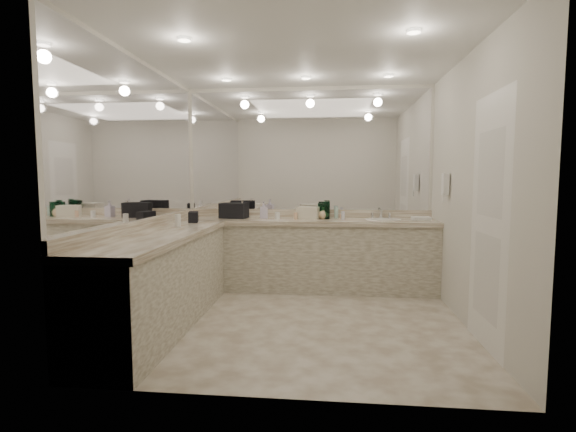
# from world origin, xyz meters

# --- Properties ---
(floor) EXTENTS (3.20, 3.20, 0.00)m
(floor) POSITION_xyz_m (0.00, 0.00, 0.00)
(floor) COLOR beige
(floor) RESTS_ON ground
(ceiling) EXTENTS (3.20, 3.20, 0.00)m
(ceiling) POSITION_xyz_m (0.00, 0.00, 2.60)
(ceiling) COLOR white
(ceiling) RESTS_ON floor
(wall_back) EXTENTS (3.20, 0.02, 2.60)m
(wall_back) POSITION_xyz_m (0.00, 1.50, 1.30)
(wall_back) COLOR beige
(wall_back) RESTS_ON floor
(wall_left) EXTENTS (0.02, 3.00, 2.60)m
(wall_left) POSITION_xyz_m (-1.60, 0.00, 1.30)
(wall_left) COLOR beige
(wall_left) RESTS_ON floor
(wall_right) EXTENTS (0.02, 3.00, 2.60)m
(wall_right) POSITION_xyz_m (1.60, 0.00, 1.30)
(wall_right) COLOR beige
(wall_right) RESTS_ON floor
(vanity_back_base) EXTENTS (3.20, 0.60, 0.84)m
(vanity_back_base) POSITION_xyz_m (0.00, 1.20, 0.42)
(vanity_back_base) COLOR beige
(vanity_back_base) RESTS_ON floor
(vanity_back_top) EXTENTS (3.20, 0.64, 0.06)m
(vanity_back_top) POSITION_xyz_m (0.00, 1.19, 0.87)
(vanity_back_top) COLOR beige
(vanity_back_top) RESTS_ON vanity_back_base
(vanity_left_base) EXTENTS (0.60, 2.40, 0.84)m
(vanity_left_base) POSITION_xyz_m (-1.30, -0.30, 0.42)
(vanity_left_base) COLOR beige
(vanity_left_base) RESTS_ON floor
(vanity_left_top) EXTENTS (0.64, 2.42, 0.06)m
(vanity_left_top) POSITION_xyz_m (-1.29, -0.30, 0.87)
(vanity_left_top) COLOR beige
(vanity_left_top) RESTS_ON vanity_left_base
(backsplash_back) EXTENTS (3.20, 0.04, 0.10)m
(backsplash_back) POSITION_xyz_m (0.00, 1.48, 0.95)
(backsplash_back) COLOR beige
(backsplash_back) RESTS_ON vanity_back_top
(backsplash_left) EXTENTS (0.04, 3.00, 0.10)m
(backsplash_left) POSITION_xyz_m (-1.58, 0.00, 0.95)
(backsplash_left) COLOR beige
(backsplash_left) RESTS_ON vanity_left_top
(mirror_back) EXTENTS (3.12, 0.01, 1.55)m
(mirror_back) POSITION_xyz_m (0.00, 1.49, 1.77)
(mirror_back) COLOR white
(mirror_back) RESTS_ON wall_back
(mirror_left) EXTENTS (0.01, 2.92, 1.55)m
(mirror_left) POSITION_xyz_m (-1.59, 0.00, 1.77)
(mirror_left) COLOR white
(mirror_left) RESTS_ON wall_left
(sink) EXTENTS (0.44, 0.44, 0.03)m
(sink) POSITION_xyz_m (0.95, 1.20, 0.90)
(sink) COLOR white
(sink) RESTS_ON vanity_back_top
(faucet) EXTENTS (0.24, 0.16, 0.14)m
(faucet) POSITION_xyz_m (0.95, 1.41, 0.97)
(faucet) COLOR silver
(faucet) RESTS_ON vanity_back_top
(wall_phone) EXTENTS (0.06, 0.10, 0.24)m
(wall_phone) POSITION_xyz_m (1.56, 0.70, 1.35)
(wall_phone) COLOR white
(wall_phone) RESTS_ON wall_right
(door) EXTENTS (0.02, 0.82, 2.10)m
(door) POSITION_xyz_m (1.59, -0.50, 1.05)
(door) COLOR white
(door) RESTS_ON wall_right
(black_toiletry_bag) EXTENTS (0.37, 0.26, 0.19)m
(black_toiletry_bag) POSITION_xyz_m (-0.94, 1.21, 1.00)
(black_toiletry_bag) COLOR black
(black_toiletry_bag) RESTS_ON vanity_back_top
(black_bag_spill) EXTENTS (0.16, 0.25, 0.12)m
(black_bag_spill) POSITION_xyz_m (-1.30, 0.69, 0.96)
(black_bag_spill) COLOR black
(black_bag_spill) RESTS_ON vanity_left_top
(cream_cosmetic_case) EXTENTS (0.30, 0.23, 0.16)m
(cream_cosmetic_case) POSITION_xyz_m (0.02, 1.21, 0.98)
(cream_cosmetic_case) COLOR beige
(cream_cosmetic_case) RESTS_ON vanity_back_top
(hand_towel) EXTENTS (0.23, 0.16, 0.04)m
(hand_towel) POSITION_xyz_m (1.42, 1.22, 0.92)
(hand_towel) COLOR white
(hand_towel) RESTS_ON vanity_back_top
(lotion_left) EXTENTS (0.06, 0.06, 0.13)m
(lotion_left) POSITION_xyz_m (-1.30, 0.19, 0.97)
(lotion_left) COLOR white
(lotion_left) RESTS_ON vanity_left_top
(soap_bottle_a) EXTENTS (0.12, 0.12, 0.23)m
(soap_bottle_a) POSITION_xyz_m (-0.82, 1.18, 1.01)
(soap_bottle_a) COLOR beige
(soap_bottle_a) RESTS_ON vanity_back_top
(soap_bottle_b) EXTENTS (0.11, 0.12, 0.22)m
(soap_bottle_b) POSITION_xyz_m (-0.55, 1.22, 1.01)
(soap_bottle_b) COLOR silver
(soap_bottle_b) RESTS_ON vanity_back_top
(soap_bottle_c) EXTENTS (0.14, 0.14, 0.15)m
(soap_bottle_c) POSITION_xyz_m (0.21, 1.23, 0.98)
(soap_bottle_c) COLOR #DCBB8C
(soap_bottle_c) RESTS_ON vanity_back_top
(green_bottle_0) EXTENTS (0.07, 0.07, 0.22)m
(green_bottle_0) POSITION_xyz_m (0.25, 1.35, 1.01)
(green_bottle_0) COLOR #0F4627
(green_bottle_0) RESTS_ON vanity_back_top
(green_bottle_1) EXTENTS (0.07, 0.07, 0.19)m
(green_bottle_1) POSITION_xyz_m (0.19, 1.24, 0.99)
(green_bottle_1) COLOR #0F4627
(green_bottle_1) RESTS_ON vanity_back_top
(green_bottle_2) EXTENTS (0.07, 0.07, 0.20)m
(green_bottle_2) POSITION_xyz_m (0.17, 1.30, 1.00)
(green_bottle_2) COLOR #0F4627
(green_bottle_2) RESTS_ON vanity_back_top
(green_bottle_3) EXTENTS (0.06, 0.06, 0.20)m
(green_bottle_3) POSITION_xyz_m (0.26, 1.21, 1.00)
(green_bottle_3) COLOR #0F4627
(green_bottle_3) RESTS_ON vanity_back_top
(green_bottle_4) EXTENTS (0.07, 0.07, 0.20)m
(green_bottle_4) POSITION_xyz_m (0.26, 1.30, 1.00)
(green_bottle_4) COLOR #0F4627
(green_bottle_4) RESTS_ON vanity_back_top
(amenity_bottle_0) EXTENTS (0.06, 0.06, 0.09)m
(amenity_bottle_0) POSITION_xyz_m (-0.36, 1.14, 0.95)
(amenity_bottle_0) COLOR white
(amenity_bottle_0) RESTS_ON vanity_back_top
(amenity_bottle_1) EXTENTS (0.05, 0.05, 0.09)m
(amenity_bottle_1) POSITION_xyz_m (-0.14, 1.14, 0.94)
(amenity_bottle_1) COLOR #E0B28C
(amenity_bottle_1) RESTS_ON vanity_back_top
(amenity_bottle_2) EXTENTS (0.05, 0.05, 0.14)m
(amenity_bottle_2) POSITION_xyz_m (0.37, 1.31, 0.97)
(amenity_bottle_2) COLOR silver
(amenity_bottle_2) RESTS_ON vanity_back_top
(amenity_bottle_3) EXTENTS (0.05, 0.05, 0.06)m
(amenity_bottle_3) POSITION_xyz_m (0.44, 1.24, 0.93)
(amenity_bottle_3) COLOR #E0B28C
(amenity_bottle_3) RESTS_ON vanity_back_top
(amenity_bottle_4) EXTENTS (0.05, 0.05, 0.07)m
(amenity_bottle_4) POSITION_xyz_m (0.12, 1.23, 0.94)
(amenity_bottle_4) COLOR silver
(amenity_bottle_4) RESTS_ON vanity_back_top
(amenity_bottle_5) EXTENTS (0.04, 0.04, 0.11)m
(amenity_bottle_5) POSITION_xyz_m (0.46, 1.15, 0.95)
(amenity_bottle_5) COLOR silver
(amenity_bottle_5) RESTS_ON vanity_back_top
(amenity_bottle_6) EXTENTS (0.06, 0.06, 0.07)m
(amenity_bottle_6) POSITION_xyz_m (-0.05, 1.28, 0.93)
(amenity_bottle_6) COLOR #9966B2
(amenity_bottle_6) RESTS_ON vanity_back_top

